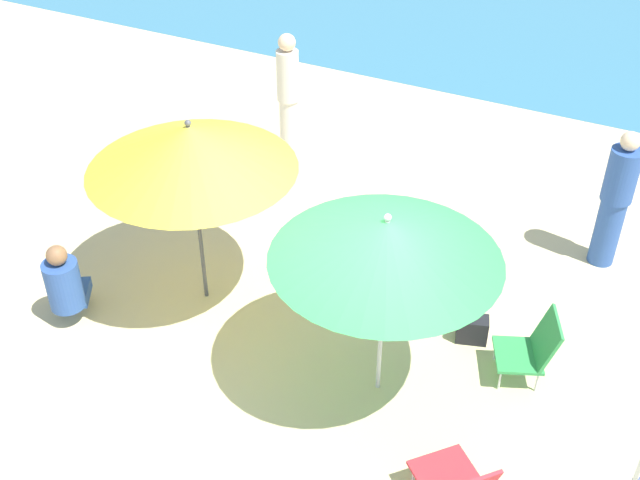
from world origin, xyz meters
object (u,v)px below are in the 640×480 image
(umbrella_yellow, at_px, (190,148))
(beach_chair_a, at_px, (420,272))
(umbrella_green, at_px, (386,240))
(person_c, at_px, (615,200))
(beach_bag, at_px, (472,329))
(beach_chair_b, at_px, (532,347))
(person_b, at_px, (288,95))
(person_d, at_px, (65,284))
(person_a, at_px, (328,249))

(umbrella_yellow, height_order, beach_chair_a, umbrella_yellow)
(umbrella_green, height_order, umbrella_yellow, umbrella_yellow)
(person_c, bearing_deg, umbrella_yellow, -118.67)
(beach_chair_a, relative_size, person_c, 0.39)
(umbrella_yellow, height_order, beach_bag, umbrella_yellow)
(beach_chair_a, bearing_deg, beach_bag, 65.87)
(beach_bag, bearing_deg, umbrella_yellow, -167.57)
(beach_chair_b, bearing_deg, beach_chair_a, -47.28)
(person_b, height_order, person_d, person_b)
(beach_chair_b, xyz_separation_m, beach_bag, (-0.61, 0.23, -0.22))
(beach_chair_a, bearing_deg, person_b, -124.36)
(person_d, bearing_deg, umbrella_green, -112.16)
(beach_chair_a, bearing_deg, umbrella_green, 8.41)
(umbrella_green, relative_size, umbrella_yellow, 0.94)
(beach_chair_a, relative_size, beach_chair_b, 0.91)
(beach_chair_a, xyz_separation_m, beach_bag, (0.68, -0.36, -0.20))
(person_c, bearing_deg, person_b, -160.28)
(umbrella_green, relative_size, person_b, 1.14)
(umbrella_green, relative_size, person_a, 2.12)
(person_d, relative_size, beach_bag, 3.13)
(umbrella_green, bearing_deg, beach_chair_a, 94.98)
(person_c, bearing_deg, beach_chair_b, -70.60)
(person_a, bearing_deg, person_c, 25.16)
(person_b, bearing_deg, beach_chair_a, 135.02)
(umbrella_green, height_order, person_a, umbrella_green)
(umbrella_green, bearing_deg, person_c, 62.89)
(beach_chair_b, height_order, person_b, person_b)
(person_a, bearing_deg, beach_chair_b, -18.72)
(person_d, xyz_separation_m, beach_bag, (3.66, 1.48, -0.31))
(person_a, bearing_deg, beach_chair_a, 3.51)
(umbrella_green, xyz_separation_m, person_c, (1.44, 2.82, -0.85))
(umbrella_yellow, xyz_separation_m, beach_chair_a, (1.98, 0.94, -1.41))
(umbrella_yellow, distance_m, person_a, 1.81)
(beach_chair_b, bearing_deg, umbrella_yellow, -16.56)
(beach_chair_a, xyz_separation_m, beach_chair_b, (1.29, -0.59, 0.02))
(umbrella_green, xyz_separation_m, person_b, (-2.70, 3.33, -0.79))
(umbrella_yellow, bearing_deg, person_d, -138.12)
(person_a, xyz_separation_m, person_c, (2.49, 1.70, 0.34))
(beach_chair_a, bearing_deg, person_d, -54.88)
(person_c, bearing_deg, umbrella_green, -90.29)
(person_b, distance_m, beach_bag, 4.09)
(umbrella_yellow, relative_size, person_d, 2.20)
(beach_chair_a, bearing_deg, person_c, 137.16)
(umbrella_green, bearing_deg, person_d, -170.61)
(beach_chair_b, distance_m, person_c, 2.14)
(beach_chair_a, distance_m, person_d, 3.50)
(beach_chair_a, distance_m, beach_bag, 0.79)
(beach_chair_a, xyz_separation_m, person_d, (-2.98, -1.84, 0.10))
(person_b, xyz_separation_m, beach_bag, (3.27, -2.36, -0.72))
(umbrella_green, bearing_deg, umbrella_yellow, 169.58)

